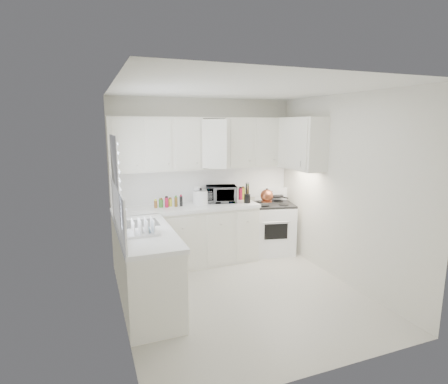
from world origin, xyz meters
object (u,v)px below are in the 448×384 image
stove (271,221)px  dish_rack (142,226)px  tea_kettle (267,195)px  utensil_crock (247,192)px  microwave (221,192)px  rice_cooker (201,196)px

stove → dish_rack: dish_rack is taller
tea_kettle → utensil_crock: 0.35m
tea_kettle → utensil_crock: bearing=157.8°
dish_rack → stove: bearing=27.4°
utensil_crock → dish_rack: 2.13m
microwave → utensil_crock: size_ratio=1.42×
microwave → utensil_crock: (0.37, -0.21, 0.01)m
tea_kettle → microwave: bearing=143.0°
stove → microwave: bearing=-171.9°
utensil_crock → rice_cooker: bearing=163.1°
stove → tea_kettle: size_ratio=4.24×
rice_cooker → dish_rack: rice_cooker is taller
stove → utensil_crock: size_ratio=3.26×
stove → dish_rack: (-2.35, -1.24, 0.50)m
stove → rice_cooker: size_ratio=4.41×
rice_cooker → dish_rack: size_ratio=0.69×
rice_cooker → utensil_crock: 0.75m
rice_cooker → utensil_crock: utensil_crock is taller
dish_rack → tea_kettle: bearing=26.0°
microwave → rice_cooker: bearing=-166.6°
tea_kettle → microwave: (-0.71, 0.23, 0.05)m
stove → dish_rack: 2.70m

